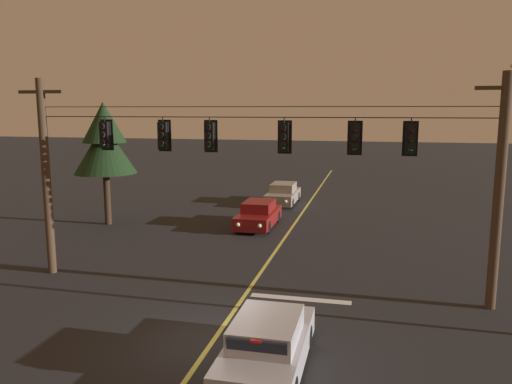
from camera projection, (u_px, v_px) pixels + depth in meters
ground_plane at (212, 342)px, 13.79m from camera, size 180.00×180.00×0.00m
lane_centre_stripe at (280, 245)px, 23.70m from camera, size 0.14×60.00×0.01m
stop_bar_paint at (300, 299)px, 16.93m from camera, size 3.40×0.36×0.01m
signal_span_assembly at (249, 181)px, 17.30m from camera, size 17.68×0.32×7.44m
traffic_light_leftmost at (105, 135)px, 18.24m from camera, size 0.48×0.41×1.22m
traffic_light_left_inner at (163, 136)px, 17.74m from camera, size 0.48×0.41×1.22m
traffic_light_centre at (209, 136)px, 17.35m from camera, size 0.48×0.41×1.22m
traffic_light_right_inner at (284, 137)px, 16.77m from camera, size 0.48×0.41×1.22m
traffic_light_rightmost at (355, 138)px, 16.26m from camera, size 0.48×0.41×1.22m
traffic_light_far_right at (411, 139)px, 15.87m from camera, size 0.48×0.41×1.22m
car_waiting_near_lane at (267, 345)px, 12.19m from camera, size 1.80×4.33×1.39m
car_oncoming_lead at (258, 215)px, 27.29m from camera, size 1.80×4.42×1.39m
car_oncoming_trailing at (283, 194)px, 33.92m from camera, size 1.80×4.42×1.39m
tree_verge_near at (105, 142)px, 27.23m from camera, size 3.36×3.36×6.70m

